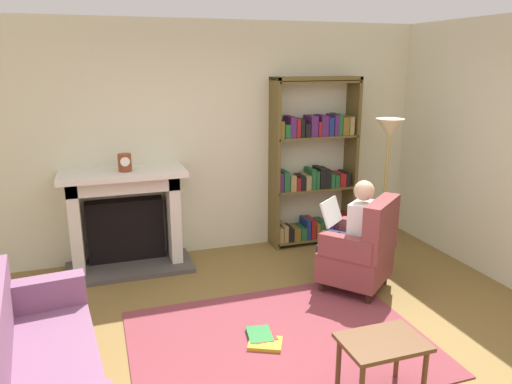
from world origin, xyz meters
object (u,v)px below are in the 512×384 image
object	(u,v)px
bookshelf	(314,167)
floor_lamp	(389,141)
seated_reader	(352,230)
sofa_floral	(33,376)
armchair_reading	(362,250)
side_table	(382,350)
mantel_clock	(125,163)
fireplace	(125,216)

from	to	relation	value
bookshelf	floor_lamp	size ratio (longest dim) A/B	1.27
seated_reader	sofa_floral	size ratio (longest dim) A/B	0.65
armchair_reading	floor_lamp	size ratio (longest dim) A/B	0.60
side_table	armchair_reading	bearing A→B (deg)	64.18
sofa_floral	side_table	world-z (taller)	sofa_floral
mantel_clock	side_table	size ratio (longest dim) A/B	0.33
armchair_reading	side_table	world-z (taller)	armchair_reading
fireplace	floor_lamp	world-z (taller)	floor_lamp
bookshelf	side_table	distance (m)	3.07
mantel_clock	side_table	distance (m)	3.22
side_table	mantel_clock	bearing A→B (deg)	117.54
side_table	bookshelf	bearing A→B (deg)	74.03
armchair_reading	seated_reader	size ratio (longest dim) A/B	0.85
bookshelf	floor_lamp	distance (m)	0.98
seated_reader	mantel_clock	bearing A→B (deg)	-68.94
mantel_clock	armchair_reading	distance (m)	2.62
seated_reader	side_table	distance (m)	1.73
sofa_floral	floor_lamp	size ratio (longest dim) A/B	1.09
armchair_reading	sofa_floral	xyz separation A→B (m)	(-2.94, -0.97, -0.10)
fireplace	sofa_floral	world-z (taller)	fireplace
seated_reader	armchair_reading	bearing A→B (deg)	90.00
fireplace	sofa_floral	bearing A→B (deg)	-107.80
armchair_reading	floor_lamp	world-z (taller)	floor_lamp
sofa_floral	floor_lamp	xyz separation A→B (m)	(3.66, 1.72, 1.05)
fireplace	side_table	world-z (taller)	fireplace
armchair_reading	sofa_floral	distance (m)	3.09
fireplace	bookshelf	distance (m)	2.32
side_table	floor_lamp	world-z (taller)	floor_lamp
sofa_floral	seated_reader	bearing A→B (deg)	-75.57
floor_lamp	side_table	bearing A→B (deg)	-122.74
fireplace	floor_lamp	bearing A→B (deg)	-11.83
fireplace	side_table	xyz separation A→B (m)	(1.46, -2.85, -0.21)
fireplace	floor_lamp	xyz separation A→B (m)	(2.91, -0.61, 0.78)
mantel_clock	armchair_reading	bearing A→B (deg)	-30.24
seated_reader	side_table	xyz separation A→B (m)	(-0.65, -1.59, -0.24)
bookshelf	armchair_reading	world-z (taller)	bookshelf
seated_reader	fireplace	bearing A→B (deg)	-70.63
sofa_floral	side_table	bearing A→B (deg)	-109.28
fireplace	seated_reader	bearing A→B (deg)	-30.96
armchair_reading	floor_lamp	distance (m)	1.41
sofa_floral	mantel_clock	bearing A→B (deg)	-25.10
mantel_clock	seated_reader	world-z (taller)	mantel_clock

